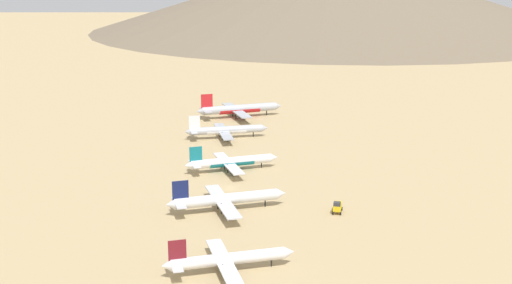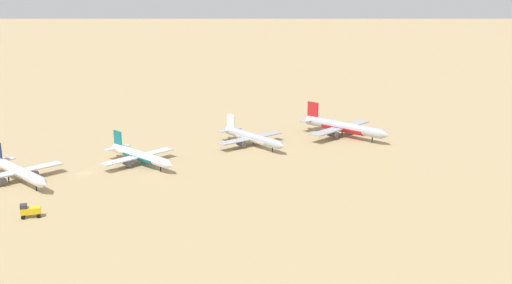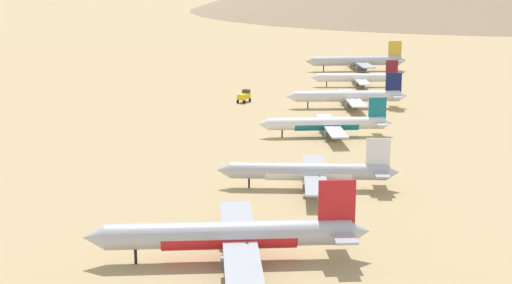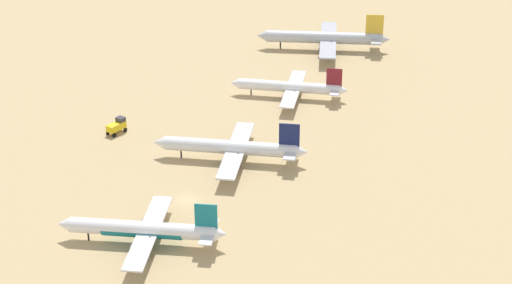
{
  "view_description": "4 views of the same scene",
  "coord_description": "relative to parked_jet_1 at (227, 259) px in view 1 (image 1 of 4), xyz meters",
  "views": [
    {
      "loc": [
        -37.28,
        -207.92,
        72.84
      ],
      "look_at": [
        16.28,
        34.7,
        5.86
      ],
      "focal_mm": 46.98,
      "sensor_mm": 36.0,
      "label": 1
    },
    {
      "loc": [
        188.0,
        -86.3,
        63.02
      ],
      "look_at": [
        17.73,
        60.05,
        4.06
      ],
      "focal_mm": 43.9,
      "sensor_mm": 36.0,
      "label": 2
    },
    {
      "loc": [
        15.47,
        208.96,
        43.93
      ],
      "look_at": [
        20.73,
        51.83,
        6.31
      ],
      "focal_mm": 53.19,
      "sensor_mm": 36.0,
      "label": 3
    },
    {
      "loc": [
        -50.73,
        161.42,
        97.18
      ],
      "look_at": [
        -10.75,
        -21.72,
        4.96
      ],
      "focal_mm": 61.68,
      "sensor_mm": 36.0,
      "label": 4
    }
  ],
  "objects": [
    {
      "name": "parked_jet_4",
      "position": [
        21.64,
        125.83,
        0.25
      ],
      "size": [
        36.04,
        29.19,
        10.42
      ],
      "color": "#B2B7C1",
      "rests_on": "ground"
    },
    {
      "name": "parked_jet_2",
      "position": [
        6.68,
        40.76,
        0.41
      ],
      "size": [
        37.41,
        30.42,
        10.78
      ],
      "color": "silver",
      "rests_on": "ground"
    },
    {
      "name": "ground_plane",
      "position": [
        11.96,
        60.95,
        -3.22
      ],
      "size": [
        1800.0,
        1800.0,
        0.0
      ],
      "primitive_type": "plane",
      "color": "tan"
    },
    {
      "name": "parked_jet_3",
      "position": [
        15.51,
        79.91,
        0.14
      ],
      "size": [
        34.96,
        28.47,
        10.08
      ],
      "color": "white",
      "rests_on": "ground"
    },
    {
      "name": "parked_jet_5",
      "position": [
        34.67,
        163.57,
        0.9
      ],
      "size": [
        42.94,
        34.98,
        12.38
      ],
      "color": "#B2B7C1",
      "rests_on": "ground"
    },
    {
      "name": "parked_jet_1",
      "position": [
        0.0,
        0.0,
        0.0
      ],
      "size": [
        33.11,
        26.87,
        9.55
      ],
      "color": "white",
      "rests_on": "ground"
    },
    {
      "name": "service_truck",
      "position": [
        39.18,
        31.81,
        -1.14
      ],
      "size": [
        4.52,
        5.7,
        3.9
      ],
      "color": "yellow",
      "rests_on": "ground"
    }
  ]
}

